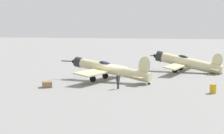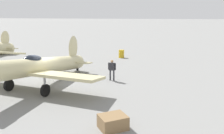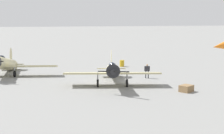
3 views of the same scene
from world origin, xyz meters
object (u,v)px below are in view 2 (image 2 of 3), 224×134
airplane_foreground (38,67)px  fuel_drum (121,54)px  ground_crew_mechanic (112,68)px  equipment_crate (113,122)px

airplane_foreground → fuel_drum: bearing=172.7°
ground_crew_mechanic → airplane_foreground: bearing=-50.4°
fuel_drum → equipment_crate: bearing=-82.7°
airplane_foreground → ground_crew_mechanic: (4.76, 2.77, -0.52)m
equipment_crate → fuel_drum: (-2.24, 17.60, 0.14)m
ground_crew_mechanic → equipment_crate: 7.98m
equipment_crate → fuel_drum: bearing=97.3°
ground_crew_mechanic → fuel_drum: (-0.72, 9.80, -0.55)m
ground_crew_mechanic → equipment_crate: bearing=20.5°
airplane_foreground → ground_crew_mechanic: 5.54m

